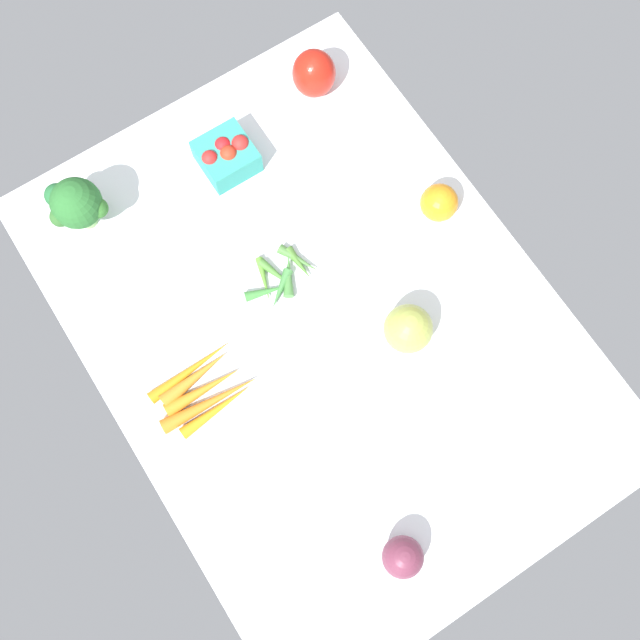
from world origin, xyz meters
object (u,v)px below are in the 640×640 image
broccoli_head (75,204)px  red_onion_center (403,557)px  heirloom_tomato_orange (439,203)px  heirloom_tomato_green (408,329)px  carrot_bunch (203,390)px  berry_basket (227,155)px  bell_pepper_red (314,73)px  okra_pile (284,276)px

broccoli_head → red_onion_center: broccoli_head is taller
red_onion_center → heirloom_tomato_orange: bearing=-40.9°
heirloom_tomato_green → carrot_bunch: size_ratio=0.46×
heirloom_tomato_orange → carrot_bunch: size_ratio=0.38×
heirloom_tomato_green → carrot_bunch: heirloom_tomato_green is taller
berry_basket → bell_pepper_red: 22.54cm
broccoli_head → okra_pile: bearing=-139.8°
heirloom_tomato_green → okra_pile: heirloom_tomato_green is taller
red_onion_center → bell_pepper_red: 86.87cm
heirloom_tomato_orange → okra_pile: (4.18, 30.22, -2.51)cm
okra_pile → heirloom_tomato_green: bearing=-149.5°
red_onion_center → berry_basket: bearing=-9.8°
heirloom_tomato_green → bell_pepper_red: (49.83, -13.32, 0.72)cm
broccoli_head → berry_basket: bearing=-97.8°
carrot_bunch → red_onion_center: size_ratio=2.73×
carrot_bunch → broccoli_head: (38.33, 1.81, 6.26)cm
heirloom_tomato_orange → broccoli_head: size_ratio=0.56×
berry_basket → carrot_bunch: bearing=143.4°
red_onion_center → bell_pepper_red: bearing=-23.7°
berry_basket → carrot_bunch: size_ratio=0.53×
heirloom_tomato_orange → heirloom_tomato_green: (-16.27, 18.15, 0.79)cm
heirloom_tomato_green → red_onion_center: heirloom_tomato_green is taller
heirloom_tomato_green → carrot_bunch: 36.00cm
heirloom_tomato_orange → bell_pepper_red: 33.94cm
bell_pepper_red → okra_pile: bearing=139.2°
bell_pepper_red → red_onion_center: bearing=156.3°
heirloom_tomato_orange → broccoli_head: (32.62, 54.24, 4.10)cm
heirloom_tomato_orange → bell_pepper_red: (33.56, 4.83, 1.50)cm
heirloom_tomato_green → heirloom_tomato_orange: bearing=-48.1°
heirloom_tomato_green → okra_pile: 23.97cm
okra_pile → bell_pepper_red: bell_pepper_red is taller
heirloom_tomato_green → okra_pile: bearing=30.5°
red_onion_center → bell_pepper_red: size_ratio=0.67×
berry_basket → bell_pepper_red: bell_pepper_red is taller
broccoli_head → bell_pepper_red: 49.49cm
berry_basket → heirloom_tomato_orange: bearing=-137.1°
heirloom_tomato_orange → red_onion_center: bearing=139.1°
broccoli_head → bell_pepper_red: broccoli_head is taller
berry_basket → red_onion_center: bearing=170.2°
bell_pepper_red → heirloom_tomato_green: bearing=165.0°
heirloom_tomato_green → broccoli_head: (48.90, 36.09, 3.31)cm
okra_pile → bell_pepper_red: bearing=-40.8°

